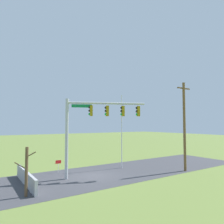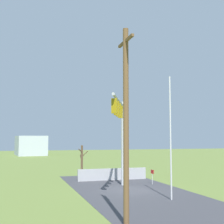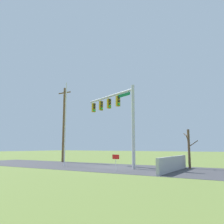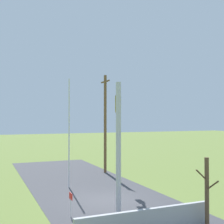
# 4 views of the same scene
# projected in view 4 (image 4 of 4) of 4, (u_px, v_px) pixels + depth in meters

# --- Properties ---
(ground_plane) EXTENTS (160.00, 160.00, 0.00)m
(ground_plane) POSITION_uv_depth(u_px,v_px,m) (106.00, 200.00, 18.67)
(ground_plane) COLOR olive
(road_surface) EXTENTS (28.00, 8.00, 0.01)m
(road_surface) POSITION_uv_depth(u_px,v_px,m) (86.00, 186.00, 22.35)
(road_surface) COLOR #3D3D42
(road_surface) RESTS_ON ground_plane
(sidewalk_corner) EXTENTS (6.00, 6.00, 0.01)m
(sidewalk_corner) POSITION_uv_depth(u_px,v_px,m) (127.00, 218.00, 15.33)
(sidewalk_corner) COLOR #B7B5AD
(sidewalk_corner) RESTS_ON ground_plane
(retaining_fence) EXTENTS (0.20, 6.63, 1.08)m
(retaining_fence) POSITION_uv_depth(u_px,v_px,m) (147.00, 221.00, 13.20)
(retaining_fence) COLOR #A8A8AD
(retaining_fence) RESTS_ON ground_plane
(signal_mast) EXTENTS (6.68, 3.10, 7.01)m
(signal_mast) POSITION_uv_depth(u_px,v_px,m) (118.00, 118.00, 18.65)
(signal_mast) COLOR #B2B5BA
(signal_mast) RESTS_ON ground_plane
(flagpole) EXTENTS (0.10, 0.10, 7.96)m
(flagpole) POSITION_uv_depth(u_px,v_px,m) (69.00, 133.00, 22.10)
(flagpole) COLOR silver
(flagpole) RESTS_ON ground_plane
(utility_pole) EXTENTS (1.90, 0.26, 9.07)m
(utility_pole) POSITION_uv_depth(u_px,v_px,m) (105.00, 122.00, 28.16)
(utility_pole) COLOR brown
(utility_pole) RESTS_ON ground_plane
(bare_tree) EXTENTS (1.27, 1.02, 3.25)m
(bare_tree) POSITION_uv_depth(u_px,v_px,m) (207.00, 192.00, 13.83)
(bare_tree) COLOR brown
(bare_tree) RESTS_ON ground_plane
(open_sign) EXTENTS (0.56, 0.04, 1.22)m
(open_sign) POSITION_uv_depth(u_px,v_px,m) (71.00, 199.00, 15.42)
(open_sign) COLOR silver
(open_sign) RESTS_ON ground_plane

